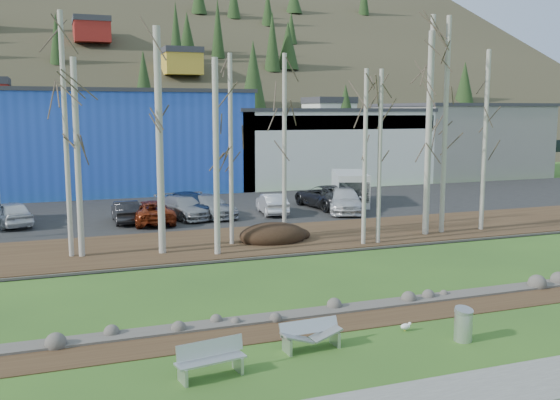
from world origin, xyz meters
name	(u,v)px	position (x,y,z in m)	size (l,w,h in m)	color
ground	(468,331)	(0.00, 0.00, 0.00)	(200.00, 200.00, 0.00)	#2F521E
footpath	(556,377)	(0.00, -3.50, 0.02)	(80.00, 2.00, 0.04)	slate
dirt_strip	(428,310)	(0.00, 2.10, 0.01)	(80.00, 1.80, 0.03)	#382616
near_bank_rocks	(412,302)	(0.00, 3.10, 0.00)	(80.00, 0.80, 0.50)	#47423D
river	(358,273)	(0.00, 7.20, 0.00)	(80.00, 8.00, 0.90)	black
far_bank_rocks	(317,252)	(0.00, 11.30, 0.00)	(80.00, 0.80, 0.46)	#47423D
far_bank	(293,238)	(0.00, 14.50, 0.07)	(80.00, 7.00, 0.15)	#382616
parking_lot	(236,208)	(0.00, 25.00, 0.07)	(80.00, 14.00, 0.14)	black
building_blue	(120,140)	(-6.00, 39.00, 4.16)	(20.40, 12.24, 8.30)	blue
building_white	(316,145)	(12.00, 38.98, 3.41)	(18.36, 12.24, 6.80)	white
building_grey	(459,139)	(28.00, 39.00, 3.66)	(14.28, 12.24, 7.30)	gray
hillside	(125,38)	(0.00, 84.00, 17.50)	(160.00, 72.00, 35.00)	#2F2C1E
bench_intact	(211,359)	(-8.07, -0.45, 0.45)	(1.85, 0.81, 0.89)	silver
bench_damaged	(311,335)	(-5.00, 0.39, 0.40)	(1.79, 0.66, 0.78)	silver
litter_bin	(463,326)	(-0.63, -0.60, 0.45)	(0.52, 0.52, 0.90)	silver
seagull	(406,326)	(-1.75, 0.68, 0.15)	(0.38, 0.18, 0.27)	gold
dirt_mound	(273,234)	(-1.32, 13.82, 0.49)	(3.44, 2.43, 0.68)	black
birch_0	(78,159)	(-10.46, 13.69, 4.52)	(0.27, 0.27, 8.73)	#B7B0A5
birch_1	(66,136)	(-10.89, 13.85, 5.49)	(0.22, 0.22, 10.68)	#B7B0A5
birch_2	(160,142)	(-6.96, 13.09, 5.21)	(0.32, 0.32, 10.12)	#B7B0A5
birch_3	(231,150)	(-3.44, 13.88, 4.72)	(0.21, 0.21, 9.14)	#B7B0A5
birch_4	(216,158)	(-4.65, 12.00, 4.53)	(0.27, 0.27, 8.75)	#B7B0A5
birch_5	(284,146)	(-0.30, 14.90, 4.81)	(0.22, 0.22, 9.31)	#B7B0A5
birch_6	(365,158)	(2.60, 11.65, 4.36)	(0.20, 0.20, 8.42)	#B7B0A5
birch_7	(428,135)	(6.80, 12.69, 5.37)	(0.29, 0.29, 10.44)	#B7B0A5
birch_8	(485,141)	(10.43, 12.76, 4.98)	(0.25, 0.25, 9.65)	#B7B0A5
birch_9	(445,126)	(7.92, 12.84, 5.79)	(0.26, 0.26, 11.27)	#B7B0A5
birch_10	(380,157)	(3.41, 11.65, 4.36)	(0.20, 0.20, 8.42)	#B7B0A5
birch_11	(430,126)	(6.97, 12.84, 5.79)	(0.26, 0.26, 11.27)	#B7B0A5
car_0	(11,213)	(-13.81, 22.78, 0.86)	(1.69, 4.20, 1.43)	silver
car_1	(126,211)	(-7.61, 21.74, 0.78)	(1.36, 3.89, 1.28)	black
car_2	(151,212)	(-6.24, 21.05, 0.80)	(2.19, 4.75, 1.32)	maroon
car_3	(184,207)	(-4.17, 21.89, 0.81)	(1.89, 4.64, 1.35)	gray
car_4	(190,204)	(-3.67, 22.48, 0.93)	(1.86, 4.61, 1.57)	navy
car_5	(272,204)	(1.39, 21.59, 0.79)	(1.38, 3.95, 1.30)	silver
car_6	(326,196)	(5.67, 22.87, 0.90)	(2.52, 5.46, 1.52)	#242527
car_7	(345,200)	(6.02, 20.70, 0.89)	(2.09, 5.15, 1.49)	silver
car_8	(209,206)	(-2.61, 21.89, 0.81)	(1.89, 4.64, 1.35)	gray
van_white	(350,189)	(7.83, 23.51, 1.25)	(3.73, 5.50, 2.22)	silver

